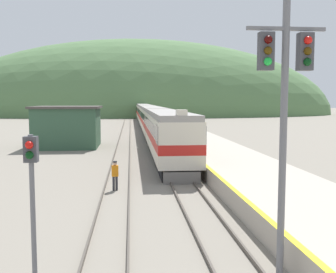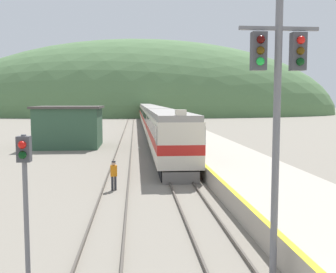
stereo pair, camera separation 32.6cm
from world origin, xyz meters
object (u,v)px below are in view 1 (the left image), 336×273
Objects in this scene: express_train_lead_car at (167,133)px; track_worker at (115,174)px; carriage_second at (152,120)px; signal_post_siding at (32,178)px; signal_mast_main at (285,97)px; carriage_fourth at (143,111)px; carriage_third at (146,114)px.

track_worker is at bearing -109.35° from express_train_lead_car.
carriage_second reaches higher than signal_post_siding.
carriage_second is 2.83× the size of signal_mast_main.
carriage_second is at bearing -90.00° from carriage_fourth.
carriage_second is 46.07m from signal_post_siding.
carriage_third is 5.35× the size of signal_post_siding.
signal_mast_main reaches higher than track_worker.
express_train_lead_car reaches higher than carriage_third.
signal_post_siding is (-5.85, -45.70, 0.71)m from carriage_second.
carriage_third is at bearing 90.00° from express_train_lead_car.
track_worker is at bearing -93.99° from carriage_third.
signal_mast_main reaches higher than express_train_lead_car.
carriage_third is 69.37m from signal_post_siding.
signal_post_siding is (-5.85, -22.80, 0.70)m from express_train_lead_car.
express_train_lead_car is 46.31m from carriage_third.
signal_post_siding is (-5.85, -69.11, 0.71)m from carriage_third.
carriage_second is at bearing 91.36° from signal_mast_main.
carriage_second is at bearing -90.00° from carriage_third.
carriage_third is at bearing -90.00° from carriage_fourth.
carriage_third and carriage_fourth have the same top height.
signal_mast_main is at bearing -89.32° from carriage_fourth.
track_worker is (-5.13, 11.80, -4.27)m from signal_mast_main.
express_train_lead_car is 69.73m from carriage_fourth.
express_train_lead_car is at bearing 70.65° from track_worker.
carriage_third is (0.00, 23.42, 0.00)m from carriage_second.
signal_mast_main is (1.10, -23.28, 2.93)m from express_train_lead_car.
carriage_third is at bearing 86.01° from track_worker.
carriage_fourth reaches higher than track_worker.
signal_post_siding is at bearing -99.10° from track_worker.
carriage_fourth is at bearing 90.68° from signal_mast_main.
signal_mast_main is 1.89× the size of signal_post_siding.
signal_mast_main is (1.10, -93.01, 2.94)m from carriage_fourth.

